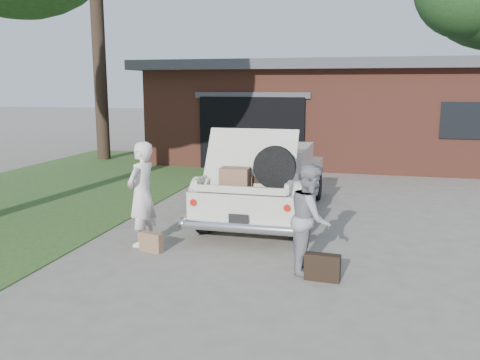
# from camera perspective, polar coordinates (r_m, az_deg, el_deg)

# --- Properties ---
(ground) EXTENTS (90.00, 90.00, 0.00)m
(ground) POSITION_cam_1_polar(r_m,az_deg,el_deg) (7.60, -1.12, -9.00)
(ground) COLOR gray
(ground) RESTS_ON ground
(grass_strip) EXTENTS (6.00, 16.00, 0.02)m
(grass_strip) POSITION_cam_1_polar(r_m,az_deg,el_deg) (12.62, -22.11, -1.78)
(grass_strip) COLOR #2D4C1E
(grass_strip) RESTS_ON ground
(house) EXTENTS (12.80, 7.80, 3.30)m
(house) POSITION_cam_1_polar(r_m,az_deg,el_deg) (18.42, 11.40, 7.69)
(house) COLOR brown
(house) RESTS_ON ground
(sedan) EXTENTS (1.88, 4.72, 1.82)m
(sedan) POSITION_cam_1_polar(r_m,az_deg,el_deg) (10.05, 3.12, -0.04)
(sedan) COLOR beige
(sedan) RESTS_ON ground
(woman_left) EXTENTS (0.51, 0.68, 1.68)m
(woman_left) POSITION_cam_1_polar(r_m,az_deg,el_deg) (8.24, -10.97, -1.56)
(woman_left) COLOR silver
(woman_left) RESTS_ON ground
(woman_right) EXTENTS (0.59, 0.75, 1.50)m
(woman_right) POSITION_cam_1_polar(r_m,az_deg,el_deg) (7.06, 7.98, -4.26)
(woman_right) COLOR gray
(woman_right) RESTS_ON ground
(suitcase_left) EXTENTS (0.41, 0.23, 0.30)m
(suitcase_left) POSITION_cam_1_polar(r_m,az_deg,el_deg) (8.05, -9.94, -6.88)
(suitcase_left) COLOR #936B4B
(suitcase_left) RESTS_ON ground
(suitcase_right) EXTENTS (0.48, 0.19, 0.36)m
(suitcase_right) POSITION_cam_1_polar(r_m,az_deg,el_deg) (6.89, 9.24, -9.65)
(suitcase_right) COLOR black
(suitcase_right) RESTS_ON ground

